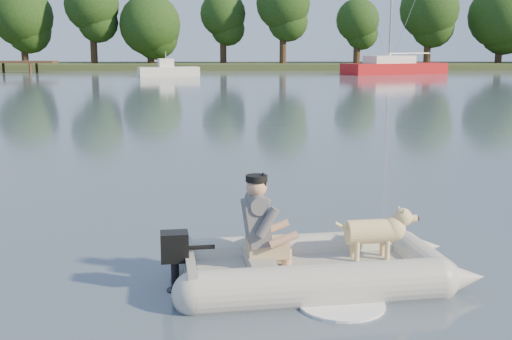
{
  "coord_description": "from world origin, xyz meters",
  "views": [
    {
      "loc": [
        -0.14,
        -6.06,
        2.34
      ],
      "look_at": [
        -0.0,
        2.17,
        0.75
      ],
      "focal_mm": 45.0,
      "sensor_mm": 36.0,
      "label": 1
    }
  ],
  "objects_px": {
    "dinghy": "(318,234)",
    "motorboat": "(168,65)",
    "man": "(258,219)",
    "dog": "(370,236)",
    "sailboat": "(394,68)"
  },
  "relations": [
    {
      "from": "motorboat",
      "to": "sailboat",
      "type": "bearing_deg",
      "value": -3.93
    },
    {
      "from": "dinghy",
      "to": "motorboat",
      "type": "distance_m",
      "value": 44.93
    },
    {
      "from": "man",
      "to": "motorboat",
      "type": "relative_size",
      "value": 0.19
    },
    {
      "from": "sailboat",
      "to": "motorboat",
      "type": "bearing_deg",
      "value": 168.59
    },
    {
      "from": "dog",
      "to": "motorboat",
      "type": "relative_size",
      "value": 0.17
    },
    {
      "from": "man",
      "to": "dinghy",
      "type": "bearing_deg",
      "value": -4.24
    },
    {
      "from": "dinghy",
      "to": "sailboat",
      "type": "distance_m",
      "value": 49.97
    },
    {
      "from": "dinghy",
      "to": "dog",
      "type": "bearing_deg",
      "value": 4.57
    },
    {
      "from": "man",
      "to": "sailboat",
      "type": "distance_m",
      "value": 50.15
    },
    {
      "from": "man",
      "to": "sailboat",
      "type": "height_order",
      "value": "sailboat"
    },
    {
      "from": "motorboat",
      "to": "man",
      "type": "bearing_deg",
      "value": -98.62
    },
    {
      "from": "dinghy",
      "to": "motorboat",
      "type": "height_order",
      "value": "motorboat"
    },
    {
      "from": "man",
      "to": "dog",
      "type": "relative_size",
      "value": 1.16
    },
    {
      "from": "dinghy",
      "to": "dog",
      "type": "distance_m",
      "value": 0.56
    },
    {
      "from": "dinghy",
      "to": "man",
      "type": "xyz_separation_m",
      "value": [
        -0.6,
        -0.04,
        0.17
      ]
    }
  ]
}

